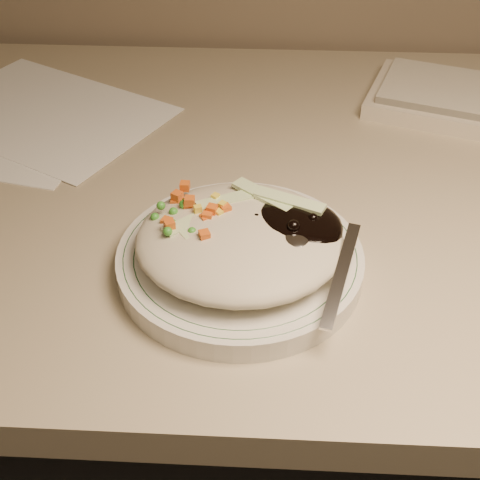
{
  "coord_description": "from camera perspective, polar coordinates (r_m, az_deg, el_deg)",
  "views": [
    {
      "loc": [
        -0.03,
        0.74,
        1.17
      ],
      "look_at": [
        -0.05,
        1.22,
        0.78
      ],
      "focal_mm": 50.0,
      "sensor_mm": 36.0,
      "label": 1
    }
  ],
  "objects": [
    {
      "name": "plate",
      "position": [
        0.63,
        -0.0,
        -1.82
      ],
      "size": [
        0.23,
        0.23,
        0.02
      ],
      "primitive_type": "cylinder",
      "color": "silver",
      "rests_on": "desk"
    },
    {
      "name": "papers",
      "position": [
        0.92,
        -18.63,
        9.68
      ],
      "size": [
        0.42,
        0.34,
        0.0
      ],
      "color": "white",
      "rests_on": "desk"
    },
    {
      "name": "desk",
      "position": [
        0.9,
        3.77,
        -5.16
      ],
      "size": [
        1.4,
        0.7,
        0.74
      ],
      "color": "gray",
      "rests_on": "ground"
    },
    {
      "name": "meal",
      "position": [
        0.61,
        0.39,
        0.35
      ],
      "size": [
        0.21,
        0.19,
        0.05
      ],
      "color": "#AEA58D",
      "rests_on": "plate"
    },
    {
      "name": "plate_rim",
      "position": [
        0.63,
        0.0,
        -1.13
      ],
      "size": [
        0.22,
        0.22,
        0.0
      ],
      "color": "#144723",
      "rests_on": "plate"
    }
  ]
}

